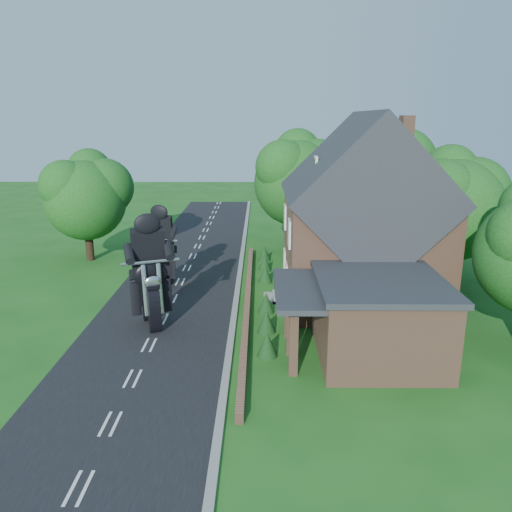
{
  "coord_description": "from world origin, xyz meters",
  "views": [
    {
      "loc": [
        4.98,
        -20.49,
        9.84
      ],
      "look_at": [
        4.77,
        5.0,
        2.8
      ],
      "focal_mm": 35.0,
      "sensor_mm": 36.0,
      "label": 1
    }
  ],
  "objects_px": {
    "garden_wall": "(247,302)",
    "annex": "(375,316)",
    "house": "(362,224)",
    "motorcycle_lead": "(152,310)",
    "motorcycle_follow": "(164,275)"
  },
  "relations": [
    {
      "from": "house",
      "to": "annex",
      "type": "height_order",
      "value": "house"
    },
    {
      "from": "garden_wall",
      "to": "motorcycle_lead",
      "type": "height_order",
      "value": "motorcycle_lead"
    },
    {
      "from": "garden_wall",
      "to": "motorcycle_lead",
      "type": "relative_size",
      "value": 12.1
    },
    {
      "from": "house",
      "to": "annex",
      "type": "xyz_separation_m",
      "value": [
        -0.62,
        -6.8,
        -2.58
      ]
    },
    {
      "from": "annex",
      "to": "motorcycle_follow",
      "type": "distance_m",
      "value": 13.83
    },
    {
      "from": "house",
      "to": "annex",
      "type": "bearing_deg",
      "value": -95.24
    },
    {
      "from": "garden_wall",
      "to": "house",
      "type": "distance_m",
      "value": 7.52
    },
    {
      "from": "garden_wall",
      "to": "annex",
      "type": "relative_size",
      "value": 3.12
    },
    {
      "from": "annex",
      "to": "garden_wall",
      "type": "bearing_deg",
      "value": 133.84
    },
    {
      "from": "motorcycle_lead",
      "to": "house",
      "type": "bearing_deg",
      "value": 178.23
    },
    {
      "from": "garden_wall",
      "to": "house",
      "type": "bearing_deg",
      "value": 9.17
    },
    {
      "from": "house",
      "to": "motorcycle_follow",
      "type": "bearing_deg",
      "value": 170.18
    },
    {
      "from": "garden_wall",
      "to": "motorcycle_follow",
      "type": "relative_size",
      "value": 13.49
    },
    {
      "from": "annex",
      "to": "motorcycle_lead",
      "type": "xyz_separation_m",
      "value": [
        -10.15,
        2.92,
        -0.92
      ]
    },
    {
      "from": "house",
      "to": "motorcycle_lead",
      "type": "xyz_separation_m",
      "value": [
        -10.77,
        -3.88,
        -3.5
      ]
    }
  ]
}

